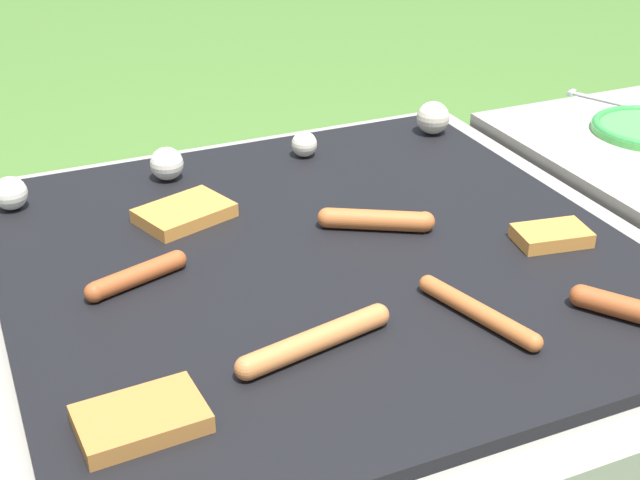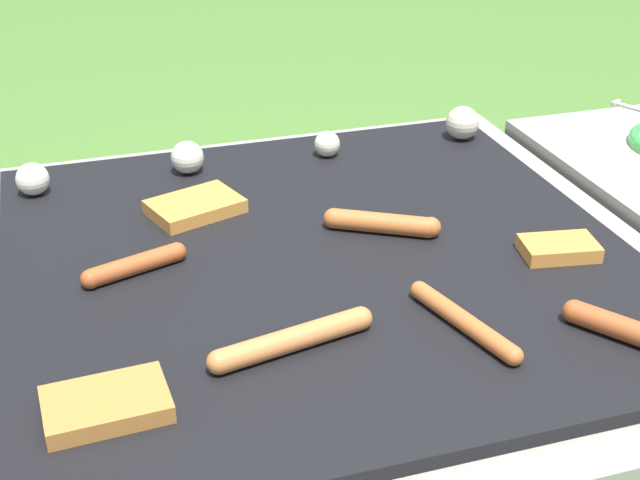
{
  "view_description": "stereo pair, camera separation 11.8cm",
  "coord_description": "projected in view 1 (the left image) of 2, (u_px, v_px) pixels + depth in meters",
  "views": [
    {
      "loc": [
        -0.42,
        -0.96,
        0.97
      ],
      "look_at": [
        0.0,
        0.0,
        0.41
      ],
      "focal_mm": 50.0,
      "sensor_mm": 36.0,
      "label": 1
    },
    {
      "loc": [
        -0.31,
        -1.0,
        0.97
      ],
      "look_at": [
        0.0,
        0.0,
        0.41
      ],
      "focal_mm": 50.0,
      "sensor_mm": 36.0,
      "label": 2
    }
  ],
  "objects": [
    {
      "name": "sausage_back_right",
      "position": [
        376.0,
        220.0,
        1.25
      ],
      "size": [
        0.15,
        0.1,
        0.03
      ],
      "color": "#B7602D",
      "rests_on": "grill"
    },
    {
      "name": "mushroom_row",
      "position": [
        258.0,
        149.0,
        1.45
      ],
      "size": [
        0.77,
        0.07,
        0.06
      ],
      "color": "silver",
      "rests_on": "grill"
    },
    {
      "name": "sausage_back_left",
      "position": [
        478.0,
        312.0,
        1.05
      ],
      "size": [
        0.07,
        0.18,
        0.02
      ],
      "color": "#B7602D",
      "rests_on": "grill"
    },
    {
      "name": "grill",
      "position": [
        320.0,
        372.0,
        1.29
      ],
      "size": [
        0.94,
        0.94,
        0.39
      ],
      "color": "gray",
      "rests_on": "ground_plane"
    },
    {
      "name": "bread_slice_center",
      "position": [
        184.0,
        213.0,
        1.28
      ],
      "size": [
        0.15,
        0.12,
        0.02
      ],
      "color": "#D18438",
      "rests_on": "grill"
    },
    {
      "name": "bread_slice_right",
      "position": [
        141.0,
        419.0,
        0.88
      ],
      "size": [
        0.13,
        0.09,
        0.02
      ],
      "color": "#B27033",
      "rests_on": "grill"
    },
    {
      "name": "bread_slice_left",
      "position": [
        552.0,
        236.0,
        1.22
      ],
      "size": [
        0.11,
        0.08,
        0.02
      ],
      "color": "#D18438",
      "rests_on": "grill"
    },
    {
      "name": "fork_utensil",
      "position": [
        610.0,
        102.0,
        1.72
      ],
      "size": [
        0.1,
        0.18,
        0.01
      ],
      "color": "silver",
      "rests_on": "side_ledge"
    },
    {
      "name": "ground_plane",
      "position": [
        320.0,
        473.0,
        1.38
      ],
      "size": [
        14.0,
        14.0,
        0.0
      ],
      "primitive_type": "plane",
      "color": "#47702D"
    },
    {
      "name": "sausage_mid_left",
      "position": [
        315.0,
        340.0,
        0.99
      ],
      "size": [
        0.2,
        0.06,
        0.03
      ],
      "color": "#C6753D",
      "rests_on": "grill"
    },
    {
      "name": "sausage_front_center",
      "position": [
        137.0,
        275.0,
        1.12
      ],
      "size": [
        0.14,
        0.06,
        0.03
      ],
      "color": "#A34C23",
      "rests_on": "grill"
    }
  ]
}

